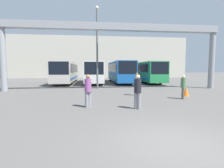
{
  "coord_description": "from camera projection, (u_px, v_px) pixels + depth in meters",
  "views": [
    {
      "loc": [
        -2.37,
        -4.56,
        2.14
      ],
      "look_at": [
        0.12,
        16.63,
        0.3
      ],
      "focal_mm": 28.0,
      "sensor_mm": 36.0,
      "label": 1
    }
  ],
  "objects": [
    {
      "name": "ground_plane",
      "position": [
        176.0,
        144.0,
        4.97
      ],
      "size": [
        200.0,
        200.0,
        0.0
      ],
      "primitive_type": "plane",
      "color": "#514F4C"
    },
    {
      "name": "building_backdrop",
      "position": [
        100.0,
        58.0,
        48.66
      ],
      "size": [
        43.82,
        12.0,
        10.15
      ],
      "color": "#B7B2A3",
      "rests_on": "ground"
    },
    {
      "name": "overhead_gantry",
      "position": [
        115.0,
        36.0,
        17.73
      ],
      "size": [
        22.17,
        0.8,
        6.74
      ],
      "color": "gray",
      "rests_on": "ground"
    },
    {
      "name": "bus_slot_0",
      "position": [
        66.0,
        71.0,
        26.6
      ],
      "size": [
        2.59,
        12.23,
        3.12
      ],
      "color": "beige",
      "rests_on": "ground"
    },
    {
      "name": "bus_slot_1",
      "position": [
        94.0,
        71.0,
        26.36
      ],
      "size": [
        2.57,
        10.78,
        3.11
      ],
      "color": "silver",
      "rests_on": "ground"
    },
    {
      "name": "bus_slot_2",
      "position": [
        120.0,
        71.0,
        27.39
      ],
      "size": [
        2.58,
        11.91,
        3.22
      ],
      "color": "#1959A5",
      "rests_on": "ground"
    },
    {
      "name": "bus_slot_3",
      "position": [
        146.0,
        71.0,
        27.6
      ],
      "size": [
        2.56,
        11.37,
        3.15
      ],
      "color": "#268C4C",
      "rests_on": "ground"
    },
    {
      "name": "pedestrian_far_center",
      "position": [
        137.0,
        83.0,
        14.05
      ],
      "size": [
        0.38,
        0.38,
        1.84
      ],
      "rotation": [
        0.0,
        0.0,
        5.22
      ],
      "color": "navy",
      "rests_on": "ground"
    },
    {
      "name": "pedestrian_mid_left",
      "position": [
        183.0,
        86.0,
        12.41
      ],
      "size": [
        0.36,
        0.36,
        1.71
      ],
      "rotation": [
        0.0,
        0.0,
        4.19
      ],
      "color": "brown",
      "rests_on": "ground"
    },
    {
      "name": "pedestrian_near_center",
      "position": [
        88.0,
        90.0,
        9.68
      ],
      "size": [
        0.38,
        0.38,
        1.84
      ],
      "rotation": [
        0.0,
        0.0,
        3.65
      ],
      "color": "gray",
      "rests_on": "ground"
    },
    {
      "name": "pedestrian_near_right",
      "position": [
        138.0,
        91.0,
        9.27
      ],
      "size": [
        0.38,
        0.38,
        1.84
      ],
      "rotation": [
        0.0,
        0.0,
        5.68
      ],
      "color": "gray",
      "rests_on": "ground"
    },
    {
      "name": "traffic_cone",
      "position": [
        186.0,
        92.0,
        13.86
      ],
      "size": [
        0.47,
        0.47,
        0.71
      ],
      "color": "orange",
      "rests_on": "ground"
    },
    {
      "name": "lamp_post",
      "position": [
        97.0,
        45.0,
        18.81
      ],
      "size": [
        0.36,
        0.36,
        8.8
      ],
      "color": "#595B60",
      "rests_on": "ground"
    }
  ]
}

